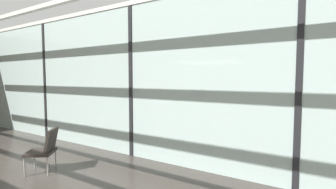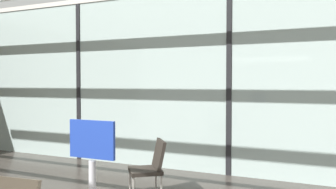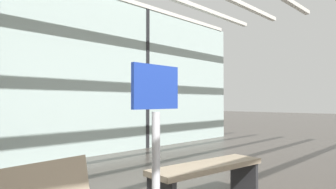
# 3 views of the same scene
# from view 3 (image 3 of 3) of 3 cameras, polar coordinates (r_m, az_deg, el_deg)

# --- Properties ---
(window_mullion_2) EXTENTS (0.10, 0.12, 3.55)m
(window_mullion_2) POSITION_cam_3_polar(r_m,az_deg,el_deg) (7.66, -4.13, 3.15)
(window_mullion_2) COLOR black
(window_mullion_2) RESTS_ON ground
(waiting_bench) EXTENTS (1.54, 0.58, 0.47)m
(waiting_bench) POSITION_cam_3_polar(r_m,az_deg,el_deg) (3.53, 7.58, -14.63)
(waiting_bench) COLOR #7F705B
(waiting_bench) RESTS_ON ground
(info_sign) EXTENTS (0.44, 0.32, 1.44)m
(info_sign) POSITION_cam_3_polar(r_m,az_deg,el_deg) (2.22, -2.32, -14.30)
(info_sign) COLOR #333333
(info_sign) RESTS_ON ground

